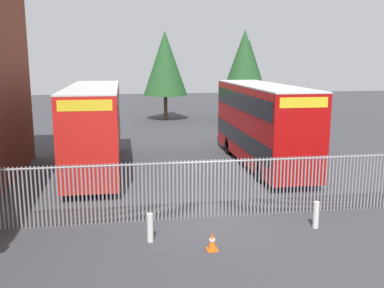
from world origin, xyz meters
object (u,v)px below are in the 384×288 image
at_px(double_decker_bus_behind_fence_left, 95,125).
at_px(traffic_cone_by_gate, 212,241).
at_px(double_decker_bus_near_gate, 262,122).
at_px(bollard_near_left, 150,228).
at_px(bollard_center_front, 316,215).

height_order(double_decker_bus_behind_fence_left, traffic_cone_by_gate, double_decker_bus_behind_fence_left).
distance_m(double_decker_bus_near_gate, bollard_near_left, 11.68).
height_order(double_decker_bus_near_gate, double_decker_bus_behind_fence_left, same).
xyz_separation_m(double_decker_bus_behind_fence_left, bollard_center_front, (7.99, -9.33, -1.95)).
bearing_deg(traffic_cone_by_gate, bollard_near_left, 152.96).
relative_size(double_decker_bus_near_gate, bollard_near_left, 11.38).
relative_size(double_decker_bus_behind_fence_left, traffic_cone_by_gate, 18.32).
height_order(double_decker_bus_behind_fence_left, bollard_center_front, double_decker_bus_behind_fence_left).
relative_size(double_decker_bus_behind_fence_left, bollard_near_left, 11.38).
bearing_deg(traffic_cone_by_gate, bollard_center_front, 16.90).
xyz_separation_m(double_decker_bus_near_gate, double_decker_bus_behind_fence_left, (-8.95, 0.25, 0.00)).
xyz_separation_m(bollard_center_front, traffic_cone_by_gate, (-3.93, -1.19, -0.19)).
distance_m(double_decker_bus_near_gate, traffic_cone_by_gate, 11.58).
height_order(bollard_center_front, traffic_cone_by_gate, bollard_center_front).
xyz_separation_m(bollard_near_left, bollard_center_front, (5.77, 0.26, 0.00)).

